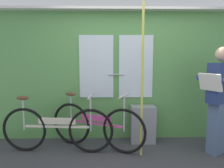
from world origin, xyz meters
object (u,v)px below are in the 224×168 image
(bicycle_leaning_behind, at_px, (96,126))
(trash_bin_by_wall, at_px, (143,124))
(handrail_pole, at_px, (142,82))
(bicycle_near_door, at_px, (57,129))
(passenger_reading_newspaper, at_px, (219,98))

(bicycle_leaning_behind, height_order, trash_bin_by_wall, bicycle_leaning_behind)
(bicycle_leaning_behind, bearing_deg, handrail_pole, 3.27)
(handrail_pole, bearing_deg, bicycle_near_door, 173.80)
(handrail_pole, bearing_deg, bicycle_leaning_behind, 159.27)
(bicycle_leaning_behind, bearing_deg, trash_bin_by_wall, 41.60)
(trash_bin_by_wall, bearing_deg, bicycle_near_door, -164.96)
(trash_bin_by_wall, distance_m, handrail_pole, 0.98)
(passenger_reading_newspaper, bearing_deg, handrail_pole, -29.68)
(passenger_reading_newspaper, bearing_deg, trash_bin_by_wall, -55.55)
(trash_bin_by_wall, height_order, handrail_pole, handrail_pole)
(bicycle_leaning_behind, height_order, handrail_pole, handrail_pole)
(bicycle_leaning_behind, relative_size, passenger_reading_newspaper, 0.94)
(passenger_reading_newspaper, bearing_deg, bicycle_near_door, -34.44)
(passenger_reading_newspaper, distance_m, handrail_pole, 1.23)
(trash_bin_by_wall, bearing_deg, passenger_reading_newspaper, -22.99)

